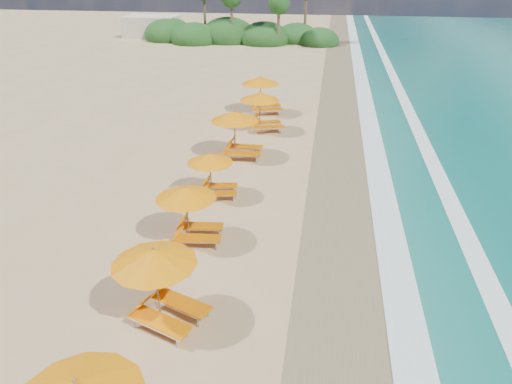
{
  "coord_description": "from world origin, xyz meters",
  "views": [
    {
      "loc": [
        2.73,
        -17.33,
        9.94
      ],
      "look_at": [
        0.0,
        0.0,
        1.2
      ],
      "focal_mm": 33.13,
      "sensor_mm": 36.0,
      "label": 1
    }
  ],
  "objects": [
    {
      "name": "ground",
      "position": [
        0.0,
        0.0,
        0.0
      ],
      "size": [
        160.0,
        160.0,
        0.0
      ],
      "primitive_type": "plane",
      "color": "tan",
      "rests_on": "ground"
    },
    {
      "name": "wet_sand",
      "position": [
        4.0,
        0.0,
        0.01
      ],
      "size": [
        4.0,
        160.0,
        0.01
      ],
      "primitive_type": "cube",
      "color": "#897551",
      "rests_on": "ground"
    },
    {
      "name": "surf_foam",
      "position": [
        6.7,
        0.0,
        0.03
      ],
      "size": [
        4.0,
        160.0,
        0.01
      ],
      "color": "white",
      "rests_on": "ground"
    },
    {
      "name": "station_2",
      "position": [
        -1.75,
        -6.71,
        1.44
      ],
      "size": [
        3.31,
        3.26,
        2.57
      ],
      "rotation": [
        0.0,
        0.0,
        -0.37
      ],
      "color": "olive",
      "rests_on": "ground"
    },
    {
      "name": "station_3",
      "position": [
        -2.14,
        -2.17,
        1.32
      ],
      "size": [
        2.72,
        2.57,
        2.36
      ],
      "rotation": [
        0.0,
        0.0,
        0.11
      ],
      "color": "olive",
      "rests_on": "ground"
    },
    {
      "name": "station_4",
      "position": [
        -2.19,
        1.71,
        1.2
      ],
      "size": [
        2.55,
        2.43,
        2.14
      ],
      "rotation": [
        0.0,
        0.0,
        0.17
      ],
      "color": "olive",
      "rests_on": "ground"
    },
    {
      "name": "station_5",
      "position": [
        -2.0,
        6.62,
        1.49
      ],
      "size": [
        2.89,
        2.67,
        2.65
      ],
      "rotation": [
        0.0,
        0.0,
        0.03
      ],
      "color": "olive",
      "rests_on": "ground"
    },
    {
      "name": "station_6",
      "position": [
        -1.32,
        11.17,
        1.44
      ],
      "size": [
        3.22,
        3.13,
        2.56
      ],
      "rotation": [
        0.0,
        0.0,
        0.29
      ],
      "color": "olive",
      "rests_on": "ground"
    },
    {
      "name": "station_7",
      "position": [
        -1.84,
        14.97,
        1.49
      ],
      "size": [
        3.24,
        3.11,
        2.67
      ],
      "rotation": [
        0.0,
        0.0,
        0.21
      ],
      "color": "olive",
      "rests_on": "ground"
    },
    {
      "name": "treeline",
      "position": [
        -9.94,
        45.51,
        1.0
      ],
      "size": [
        25.8,
        8.8,
        9.74
      ],
      "color": "#163D14",
      "rests_on": "ground"
    },
    {
      "name": "beach_building",
      "position": [
        -22.0,
        48.0,
        1.4
      ],
      "size": [
        7.0,
        5.0,
        2.8
      ],
      "primitive_type": "cube",
      "color": "beige",
      "rests_on": "ground"
    }
  ]
}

